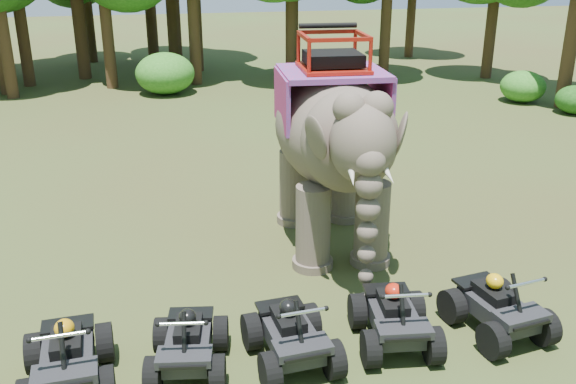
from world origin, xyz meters
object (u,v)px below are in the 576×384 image
atv_0 (66,350)px  atv_1 (188,336)px  atv_4 (499,299)px  atv_2 (291,327)px  atv_3 (395,310)px  elephant (332,141)px

atv_0 → atv_1: atv_0 is taller
atv_4 → atv_1: bearing=169.8°
atv_1 → atv_2: bearing=4.1°
atv_0 → atv_2: (3.44, -0.04, -0.03)m
atv_2 → atv_4: size_ratio=0.99×
atv_1 → atv_3: (3.44, 0.00, 0.04)m
atv_1 → atv_4: (5.30, -0.04, 0.04)m
elephant → atv_1: bearing=-126.8°
elephant → atv_3: 4.48m
elephant → atv_1: elephant is taller
elephant → atv_4: size_ratio=3.21×
atv_1 → atv_2: (1.63, -0.13, 0.03)m
atv_2 → atv_4: bearing=-4.2°
atv_1 → atv_3: atv_3 is taller
elephant → atv_3: (-0.01, -4.13, -1.73)m
atv_2 → atv_3: atv_3 is taller
elephant → atv_1: (-3.44, -4.13, -1.76)m
atv_3 → atv_4: 1.87m
atv_0 → atv_3: atv_0 is taller
elephant → atv_2: (-1.81, -4.26, -1.73)m
atv_0 → atv_2: size_ratio=1.04×
atv_0 → atv_3: size_ratio=1.04×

